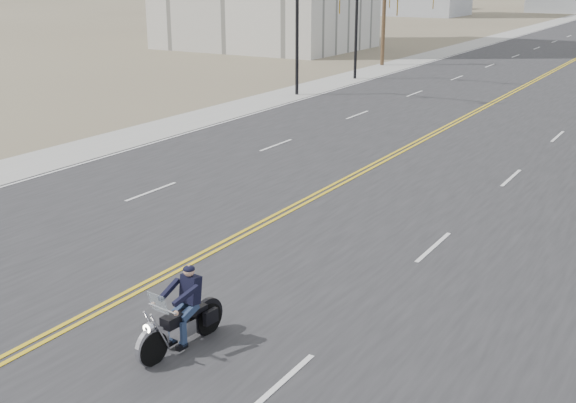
% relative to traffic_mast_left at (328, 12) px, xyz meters
% --- Properties ---
extents(sidewalk_left, '(3.00, 200.00, 0.01)m').
position_rel_traffic_mast_left_xyz_m(sidewalk_left, '(-2.52, 38.00, -4.93)').
color(sidewalk_left, '#A5A5A0').
rests_on(sidewalk_left, ground).
extents(traffic_mast_left, '(7.10, 0.26, 7.00)m').
position_rel_traffic_mast_left_xyz_m(traffic_mast_left, '(0.00, 0.00, 0.00)').
color(traffic_mast_left, black).
rests_on(traffic_mast_left, ground).
extents(traffic_mast_far, '(6.10, 0.26, 7.00)m').
position_rel_traffic_mast_left_xyz_m(traffic_mast_far, '(-0.33, 8.00, -0.06)').
color(traffic_mast_far, black).
rests_on(traffic_mast_far, ground).
extents(motorcyclist, '(1.13, 2.23, 1.68)m').
position_rel_traffic_mast_left_xyz_m(motorcyclist, '(11.61, -27.79, -4.10)').
color(motorcyclist, black).
rests_on(motorcyclist, ground).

